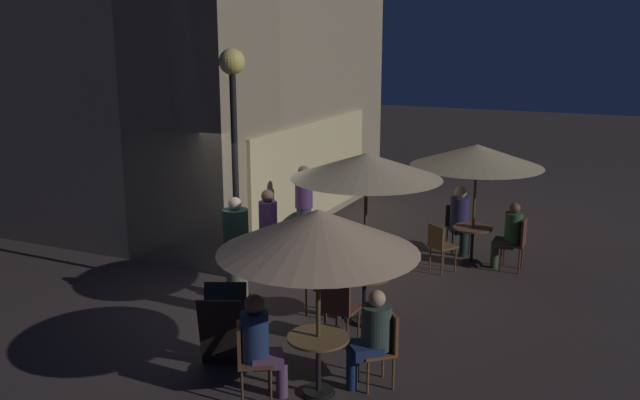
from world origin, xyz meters
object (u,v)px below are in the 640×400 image
object	(u,v)px
cafe_chair_1	(457,223)
cafe_chair_4	(339,306)
cafe_chair_3	(316,278)
patron_seated_4	(260,340)
patron_seated_3	(372,333)
cafe_table_0	(472,238)
patio_umbrella_1	(366,167)
patron_seated_0	(510,233)
patron_standing_5	(268,236)
menu_sandwich_board	(223,327)
patron_seated_1	(460,216)
patron_seated_2	(324,270)
cafe_table_1	(364,287)
street_lamp_near_corner	(233,109)
cafe_chair_0	(518,239)
cafe_table_2	(318,352)
cafe_chair_5	(383,342)
patron_standing_7	(237,257)
patio_umbrella_0	(477,156)
patio_umbrella_2	(318,232)
patron_standing_6	(304,212)
cafe_chair_6	(248,355)
cafe_chair_2	(440,243)

from	to	relation	value
cafe_chair_1	cafe_chair_4	bearing A→B (deg)	-36.60
cafe_chair_3	patron_seated_4	bearing A→B (deg)	-76.21
cafe_chair_1	patron_seated_3	bearing A→B (deg)	-27.65
cafe_table_0	patio_umbrella_1	xyz separation A→B (m)	(-3.24, 0.85, 1.81)
patron_seated_0	patron_standing_5	size ratio (longest dim) A/B	0.77
menu_sandwich_board	patio_umbrella_1	world-z (taller)	patio_umbrella_1
patron_seated_1	cafe_table_0	bearing A→B (deg)	0.00
cafe_chair_1	patron_seated_2	distance (m)	4.10
cafe_table_1	cafe_chair_3	size ratio (longest dim) A/B	0.83
patio_umbrella_1	patron_seated_0	size ratio (longest dim) A/B	2.03
cafe_chair_4	patron_seated_4	distance (m)	1.72
street_lamp_near_corner	cafe_chair_0	world-z (taller)	street_lamp_near_corner
menu_sandwich_board	cafe_table_2	size ratio (longest dim) A/B	1.33
patron_seated_1	cafe_table_2	bearing A→B (deg)	-33.25
cafe_table_1	cafe_chair_5	distance (m)	1.81
patron_standing_7	patio_umbrella_0	bearing A→B (deg)	-74.19
patio_umbrella_2	cafe_chair_0	size ratio (longest dim) A/B	2.34
patron_seated_4	cafe_chair_4	bearing A→B (deg)	49.08
patron_seated_0	patron_standing_5	xyz separation A→B (m)	(-2.33, 3.59, 0.13)
patio_umbrella_0	cafe_chair_3	size ratio (longest dim) A/B	2.56
patron_standing_5	patron_standing_6	world-z (taller)	patron_standing_6
cafe_chair_3	patron_seated_2	xyz separation A→B (m)	(-0.01, -0.14, 0.15)
patron_seated_1	cafe_chair_6	bearing A→B (deg)	-39.19
patron_seated_2	menu_sandwich_board	bearing A→B (deg)	-101.65
cafe_chair_5	patron_seated_3	size ratio (longest dim) A/B	0.77
patio_umbrella_2	cafe_chair_1	size ratio (longest dim) A/B	2.57
patron_seated_1	patron_standing_7	distance (m)	4.95
cafe_table_0	patron_seated_2	distance (m)	3.55
street_lamp_near_corner	cafe_table_0	size ratio (longest dim) A/B	5.46
menu_sandwich_board	patron_standing_6	bearing A→B (deg)	-12.38
menu_sandwich_board	patron_seated_1	bearing A→B (deg)	-40.41
patron_standing_6	menu_sandwich_board	bearing A→B (deg)	151.92
cafe_chair_0	patron_seated_4	size ratio (longest dim) A/B	0.76
cafe_table_1	cafe_chair_5	bearing A→B (deg)	-151.82
cafe_chair_4	cafe_chair_5	distance (m)	1.21
patron_seated_4	patron_standing_7	bearing A→B (deg)	95.14
street_lamp_near_corner	patron_seated_0	world-z (taller)	street_lamp_near_corner
street_lamp_near_corner	cafe_table_1	bearing A→B (deg)	-93.57
cafe_chair_0	cafe_table_1	bearing A→B (deg)	63.03
street_lamp_near_corner	cafe_chair_0	xyz separation A→B (m)	(3.10, -3.87, -2.42)
cafe_chair_6	patron_standing_5	bearing A→B (deg)	83.12
patron_seated_2	cafe_chair_0	bearing A→B (deg)	57.37
patron_seated_0	patron_standing_5	distance (m)	4.28
patio_umbrella_0	patron_standing_6	bearing A→B (deg)	107.47
patron_seated_0	cafe_chair_5	bearing A→B (deg)	82.45
patron_seated_3	cafe_chair_6	bearing A→B (deg)	-5.29
cafe_chair_4	cafe_chair_6	bearing A→B (deg)	171.98
patio_umbrella_0	cafe_chair_2	size ratio (longest dim) A/B	2.68
patio_umbrella_2	patron_standing_6	distance (m)	5.15
cafe_table_0	patio_umbrella_1	bearing A→B (deg)	165.31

